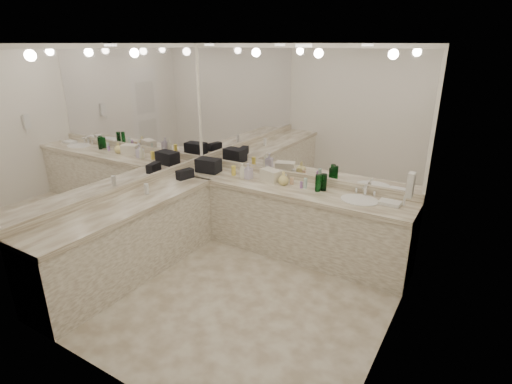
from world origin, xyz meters
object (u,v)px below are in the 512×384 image
Objects in this scene: sink at (360,201)px; black_toiletry_bag at (208,166)px; cream_cosmetic_case at (271,175)px; soap_bottle_a at (242,171)px; hand_towel at (390,203)px; wall_phone at (411,185)px; soap_bottle_b at (248,171)px; soap_bottle_c at (284,178)px.

black_toiletry_bag reaches higher than sink.
cream_cosmetic_case is 1.27× the size of soap_bottle_a.
hand_towel is 1.10× the size of soap_bottle_a.
hand_towel is at bearing 8.54° from sink.
soap_bottle_a is at bearing 167.91° from wall_phone.
soap_bottle_a is at bearing -155.89° from soap_bottle_b.
wall_phone is 2.82m from black_toiletry_bag.
wall_phone reaches higher than sink.
soap_bottle_a is at bearing -146.93° from cream_cosmetic_case.
soap_bottle_b is at bearing -148.73° from cream_cosmetic_case.
soap_bottle_a is 0.59m from soap_bottle_c.
soap_bottle_b is 0.52m from soap_bottle_c.
wall_phone is 1.14× the size of soap_bottle_a.
soap_bottle_c is at bearing 162.00° from wall_phone.
cream_cosmetic_case is at bearing 162.27° from wall_phone.
sink is 1.01m from soap_bottle_c.
soap_bottle_a reaches higher than soap_bottle_c.
hand_towel is (2.48, 0.09, -0.07)m from black_toiletry_bag.
black_toiletry_bag is 1.83× the size of soap_bottle_c.
soap_bottle_b reaches higher than cream_cosmetic_case.
soap_bottle_c is at bearing 0.71° from cream_cosmetic_case.
soap_bottle_a is (-2.20, 0.47, -0.34)m from wall_phone.
wall_phone reaches higher than soap_bottle_c.
wall_phone is at bearing -9.39° from black_toiletry_bag.
sink is 1.35× the size of black_toiletry_bag.
cream_cosmetic_case is at bearing 178.73° from hand_towel.
wall_phone is at bearing -63.34° from hand_towel.
sink is 1.23m from cream_cosmetic_case.
cream_cosmetic_case is 0.23m from soap_bottle_c.
black_toiletry_bag is at bearing -155.84° from cream_cosmetic_case.
cream_cosmetic_case reaches higher than sink.
sink is at bearing -171.46° from hand_towel.
hand_towel is at bearing 2.15° from black_toiletry_bag.
soap_bottle_c is at bearing 2.24° from soap_bottle_b.
sink is 1.83× the size of wall_phone.
soap_bottle_c is (0.22, -0.06, 0.01)m from cream_cosmetic_case.
sink is 2.05× the size of soap_bottle_b.
wall_phone is 1.12× the size of soap_bottle_b.
hand_towel reaches higher than sink.
soap_bottle_b is (-0.30, -0.08, 0.03)m from cream_cosmetic_case.
soap_bottle_a is 1.18× the size of soap_bottle_c.
soap_bottle_b reaches higher than black_toiletry_bag.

